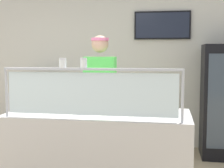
# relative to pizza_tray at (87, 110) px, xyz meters

# --- Properties ---
(shop_rear_unit) EXTENTS (6.21, 0.13, 2.70)m
(shop_rear_unit) POSITION_rel_pizza_tray_xyz_m (0.14, 2.21, 0.39)
(shop_rear_unit) COLOR beige
(shop_rear_unit) RESTS_ON ground
(serving_counter) EXTENTS (1.81, 0.80, 0.95)m
(serving_counter) POSITION_rel_pizza_tray_xyz_m (0.13, -0.05, -0.49)
(serving_counter) COLOR #BCB7B2
(serving_counter) RESTS_ON ground
(sneeze_guard) EXTENTS (1.64, 0.06, 0.46)m
(sneeze_guard) POSITION_rel_pizza_tray_xyz_m (0.13, -0.39, 0.27)
(sneeze_guard) COLOR #B2B5BC
(sneeze_guard) RESTS_ON serving_counter
(pizza_tray) EXTENTS (0.41, 0.41, 0.04)m
(pizza_tray) POSITION_rel_pizza_tray_xyz_m (0.00, 0.00, 0.00)
(pizza_tray) COLOR #9EA0A8
(pizza_tray) RESTS_ON serving_counter
(pizza_server) EXTENTS (0.12, 0.29, 0.01)m
(pizza_server) POSITION_rel_pizza_tray_xyz_m (0.03, -0.02, 0.02)
(pizza_server) COLOR #ADAFB7
(pizza_server) RESTS_ON pizza_tray
(parmesan_shaker) EXTENTS (0.06, 0.06, 0.09)m
(parmesan_shaker) POSITION_rel_pizza_tray_xyz_m (-0.12, -0.39, 0.48)
(parmesan_shaker) COLOR white
(parmesan_shaker) RESTS_ON sneeze_guard
(pepper_flake_shaker) EXTENTS (0.06, 0.06, 0.09)m
(pepper_flake_shaker) POSITION_rel_pizza_tray_xyz_m (0.07, -0.39, 0.49)
(pepper_flake_shaker) COLOR white
(pepper_flake_shaker) RESTS_ON sneeze_guard
(worker_figure) EXTENTS (0.41, 0.50, 1.76)m
(worker_figure) POSITION_rel_pizza_tray_xyz_m (-0.01, 0.72, 0.04)
(worker_figure) COLOR #23232D
(worker_figure) RESTS_ON ground
(prep_shelf) EXTENTS (0.70, 0.55, 0.94)m
(prep_shelf) POSITION_rel_pizza_tray_xyz_m (-1.29, 1.72, -0.50)
(prep_shelf) COLOR #B7BABF
(prep_shelf) RESTS_ON ground
(pizza_box_stack) EXTENTS (0.49, 0.47, 0.27)m
(pizza_box_stack) POSITION_rel_pizza_tray_xyz_m (-1.28, 1.72, 0.10)
(pizza_box_stack) COLOR silver
(pizza_box_stack) RESTS_ON prep_shelf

